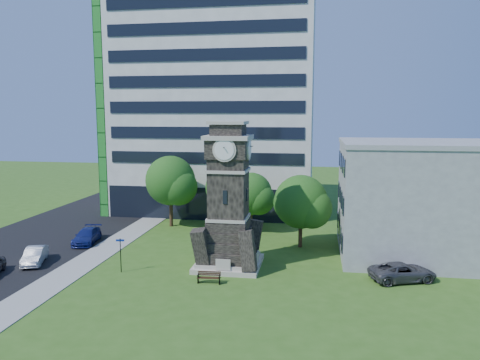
% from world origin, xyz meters
% --- Properties ---
extents(ground, '(160.00, 160.00, 0.00)m').
position_xyz_m(ground, '(0.00, 0.00, 0.00)').
color(ground, '#325A19').
rests_on(ground, ground).
extents(sidewalk, '(3.00, 70.00, 0.06)m').
position_xyz_m(sidewalk, '(-9.50, 5.00, 0.03)').
color(sidewalk, gray).
rests_on(sidewalk, ground).
extents(street, '(14.00, 80.00, 0.02)m').
position_xyz_m(street, '(-18.00, 5.00, 0.01)').
color(street, black).
rests_on(street, ground).
extents(clock_tower, '(5.40, 5.40, 12.22)m').
position_xyz_m(clock_tower, '(3.00, 2.00, 5.28)').
color(clock_tower, beige).
rests_on(clock_tower, ground).
extents(office_tall, '(26.20, 15.11, 28.60)m').
position_xyz_m(office_tall, '(-3.20, 25.84, 14.22)').
color(office_tall, white).
rests_on(office_tall, ground).
extents(office_low, '(15.20, 12.20, 10.40)m').
position_xyz_m(office_low, '(19.97, 8.00, 5.21)').
color(office_low, '#A2A5A8').
rests_on(office_low, ground).
extents(car_street_mid, '(2.83, 4.45, 1.39)m').
position_xyz_m(car_street_mid, '(-13.67, -0.05, 0.69)').
color(car_street_mid, silver).
rests_on(car_street_mid, ground).
extents(car_street_north, '(2.82, 5.15, 1.41)m').
position_xyz_m(car_street_north, '(-12.35, 6.71, 0.71)').
color(car_street_north, navy).
rests_on(car_street_north, ground).
extents(car_east_lot, '(5.61, 3.93, 1.42)m').
position_xyz_m(car_east_lot, '(16.92, 0.69, 0.71)').
color(car_east_lot, '#47464B').
rests_on(car_east_lot, ground).
extents(park_bench, '(1.77, 0.47, 0.91)m').
position_xyz_m(park_bench, '(2.27, -2.25, 0.48)').
color(park_bench, black).
rests_on(park_bench, ground).
extents(street_sign, '(0.68, 0.07, 2.84)m').
position_xyz_m(street_sign, '(-5.37, -0.99, 1.78)').
color(street_sign, black).
rests_on(street_sign, ground).
extents(tree_nw, '(6.21, 5.65, 8.13)m').
position_xyz_m(tree_nw, '(-6.13, 14.96, 5.09)').
color(tree_nw, '#332114').
rests_on(tree_nw, ground).
extents(tree_nc, '(5.11, 4.65, 7.23)m').
position_xyz_m(tree_nc, '(0.64, 13.67, 4.71)').
color(tree_nc, '#332114').
rests_on(tree_nc, ground).
extents(tree_ne, '(5.11, 4.65, 6.50)m').
position_xyz_m(tree_ne, '(3.24, 14.14, 4.01)').
color(tree_ne, '#332114').
rests_on(tree_ne, ground).
extents(tree_east, '(5.67, 5.16, 7.05)m').
position_xyz_m(tree_east, '(8.84, 8.76, 4.29)').
color(tree_east, '#332114').
rests_on(tree_east, ground).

